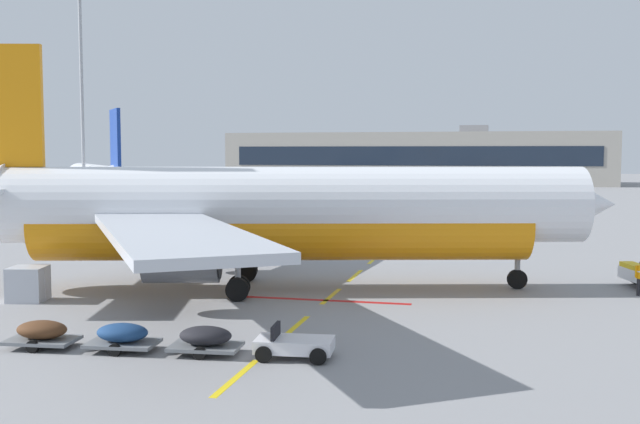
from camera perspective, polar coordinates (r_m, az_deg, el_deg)
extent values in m
cube|color=yellow|center=(23.95, -6.35, -12.31)|extent=(0.24, 4.00, 0.01)
cube|color=yellow|center=(30.31, -1.90, -8.67)|extent=(0.24, 4.00, 0.01)
cube|color=yellow|center=(36.57, 0.84, -6.37)|extent=(0.24, 4.00, 0.01)
cube|color=yellow|center=(42.53, 2.65, -4.82)|extent=(0.24, 4.00, 0.01)
cube|color=yellow|center=(48.97, 4.09, -3.58)|extent=(0.24, 4.00, 0.01)
cube|color=yellow|center=(54.73, 5.09, -2.72)|extent=(0.24, 4.00, 0.01)
cube|color=yellow|center=(61.09, 5.96, -1.97)|extent=(0.24, 4.00, 0.01)
cube|color=yellow|center=(67.01, 6.62, -1.40)|extent=(0.24, 4.00, 0.01)
cube|color=yellow|center=(73.31, 7.21, -0.89)|extent=(0.24, 4.00, 0.01)
cube|color=yellow|center=(80.38, 7.76, -0.41)|extent=(0.24, 4.00, 0.01)
cube|color=yellow|center=(86.34, 8.15, -0.08)|extent=(0.24, 4.00, 0.01)
cube|color=yellow|center=(93.42, 8.55, 0.27)|extent=(0.24, 4.00, 0.01)
cube|color=yellow|center=(99.76, 8.86, 0.54)|extent=(0.24, 4.00, 0.01)
cube|color=#B21414|center=(35.55, 0.46, -6.69)|extent=(8.00, 0.40, 0.01)
cylinder|color=white|center=(37.79, -2.88, 0.56)|extent=(30.11, 11.09, 3.80)
cylinder|color=orange|center=(37.88, -2.87, -1.02)|extent=(24.61, 9.41, 3.50)
cone|color=white|center=(40.19, 19.11, 0.55)|extent=(4.31, 4.47, 3.72)
cube|color=#192333|center=(39.80, 17.71, 1.51)|extent=(2.25, 3.16, 0.60)
cube|color=white|center=(43.94, -22.27, 1.78)|extent=(4.68, 6.99, 0.24)
cube|color=#B7BCC6|center=(46.58, -7.40, 0.70)|extent=(6.28, 17.36, 0.36)
cube|color=#B7BCC6|center=(29.81, -11.10, -1.52)|extent=(13.39, 16.82, 0.36)
cylinder|color=#4C4F54|center=(43.75, -8.02, -1.46)|extent=(3.62, 2.82, 2.10)
cylinder|color=black|center=(43.58, -5.93, -1.47)|extent=(0.56, 1.76, 1.79)
cylinder|color=#4C4F54|center=(32.95, -10.40, -3.48)|extent=(3.62, 2.82, 2.10)
cylinder|color=black|center=(32.72, -7.63, -3.50)|extent=(0.56, 1.76, 1.79)
cylinder|color=gray|center=(39.47, 14.70, -3.03)|extent=(0.28, 0.28, 2.67)
cylinder|color=black|center=(39.66, 14.66, -4.93)|extent=(1.03, 0.51, 0.99)
cylinder|color=gray|center=(40.73, -5.55, -2.62)|extent=(0.28, 0.28, 2.61)
cylinder|color=black|center=(41.26, -5.50, -4.36)|extent=(1.15, 0.61, 1.10)
cylinder|color=black|center=(40.57, -5.58, -4.52)|extent=(1.15, 0.61, 1.10)
cylinder|color=gray|center=(35.60, -6.23, -3.67)|extent=(0.28, 0.28, 2.61)
cylinder|color=black|center=(36.15, -6.16, -5.64)|extent=(1.15, 0.61, 1.10)
cylinder|color=black|center=(35.46, -6.27, -5.84)|extent=(1.15, 0.61, 1.10)
cube|color=yellow|center=(41.51, 22.83, -3.85)|extent=(1.38, 2.62, 0.24)
cylinder|color=black|center=(43.16, 22.85, -4.44)|extent=(0.98, 0.64, 0.90)
cylinder|color=white|center=(85.65, -16.55, 2.32)|extent=(19.31, 23.26, 3.40)
cylinder|color=navy|center=(85.69, -16.53, 1.69)|extent=(16.00, 19.16, 3.13)
cone|color=white|center=(98.98, -17.68, 2.57)|extent=(4.55, 4.52, 3.33)
cone|color=white|center=(71.74, -14.93, 2.29)|extent=(4.59, 4.74, 2.89)
cube|color=#192333|center=(98.03, -17.61, 2.90)|extent=(2.89, 2.70, 0.54)
cube|color=navy|center=(73.24, -15.20, 5.42)|extent=(2.68, 3.29, 5.37)
cube|color=white|center=(72.22, -17.30, 2.45)|extent=(6.27, 5.79, 0.21)
cube|color=white|center=(73.19, -12.85, 2.57)|extent=(6.27, 5.79, 0.21)
cube|color=#B7BCC6|center=(81.36, -21.48, 1.78)|extent=(15.77, 8.98, 0.32)
cube|color=#B7BCC6|center=(83.63, -11.02, 2.08)|extent=(11.79, 15.12, 0.32)
cylinder|color=#4C4F54|center=(81.50, -19.57, 0.93)|extent=(3.24, 3.41, 1.88)
cylinder|color=black|center=(82.92, -19.66, 0.98)|extent=(1.32, 1.07, 1.60)
cylinder|color=#4C4F54|center=(82.97, -12.79, 1.14)|extent=(3.24, 3.41, 1.88)
cylinder|color=black|center=(84.37, -12.99, 1.19)|extent=(1.32, 1.07, 1.60)
cylinder|color=gray|center=(96.29, -17.43, 1.21)|extent=(0.25, 0.25, 2.38)
cylinder|color=black|center=(96.36, -17.42, 0.50)|extent=(0.74, 0.85, 0.89)
cylinder|color=gray|center=(83.68, -17.91, 0.74)|extent=(0.25, 0.25, 2.33)
cylinder|color=black|center=(83.73, -18.10, -0.07)|extent=(0.85, 0.97, 0.98)
cylinder|color=black|center=(83.80, -17.68, -0.05)|extent=(0.85, 0.97, 0.98)
cylinder|color=gray|center=(84.37, -14.78, 0.84)|extent=(0.25, 0.25, 2.33)
cylinder|color=black|center=(84.39, -14.97, 0.04)|extent=(0.85, 0.97, 0.98)
cylinder|color=black|center=(84.50, -14.55, 0.05)|extent=(0.85, 0.97, 0.98)
cube|color=silver|center=(25.82, -1.93, -9.98)|extent=(2.71, 1.62, 0.44)
cube|color=black|center=(25.84, -3.37, -9.06)|extent=(0.22, 1.13, 0.56)
cylinder|color=black|center=(26.39, 0.32, -10.06)|extent=(0.57, 0.23, 0.56)
cylinder|color=black|center=(25.05, -0.14, -10.86)|extent=(0.57, 0.23, 0.56)
cylinder|color=black|center=(26.70, -3.61, -9.90)|extent=(0.57, 0.23, 0.56)
cylinder|color=black|center=(25.38, -4.28, -10.67)|extent=(0.57, 0.23, 0.56)
cube|color=slate|center=(26.57, -8.63, -10.01)|extent=(2.52, 1.70, 0.12)
ellipsoid|color=black|center=(26.48, -8.64, -9.21)|extent=(1.92, 1.35, 0.64)
cylinder|color=black|center=(27.22, -8.20, -9.78)|extent=(0.45, 0.18, 0.44)
cylinder|color=black|center=(25.97, -9.07, -10.50)|extent=(0.45, 0.18, 0.44)
cube|color=slate|center=(27.58, -14.68, -9.57)|extent=(2.52, 1.70, 0.12)
ellipsoid|color=navy|center=(27.49, -14.70, -8.80)|extent=(1.92, 1.35, 0.64)
cylinder|color=black|center=(28.20, -14.14, -9.37)|extent=(0.45, 0.18, 0.44)
cylinder|color=black|center=(27.00, -15.25, -10.02)|extent=(0.45, 0.18, 0.44)
cube|color=slate|center=(28.86, -20.24, -9.07)|extent=(2.52, 1.70, 0.12)
ellipsoid|color=#4C2D19|center=(28.78, -20.26, -8.33)|extent=(1.92, 1.35, 0.64)
cylinder|color=black|center=(29.45, -19.60, -8.90)|extent=(0.45, 0.18, 0.44)
cylinder|color=black|center=(28.31, -20.90, -9.48)|extent=(0.45, 0.18, 0.44)
cylinder|color=#232328|center=(39.72, 22.91, -5.23)|extent=(0.16, 0.16, 0.85)
cylinder|color=orange|center=(39.44, 22.75, -4.16)|extent=(0.09, 0.09, 0.58)
cube|color=#B7BCC6|center=(37.84, -21.19, -5.08)|extent=(1.90, 1.87, 1.60)
cube|color=silver|center=(37.84, -21.19, -5.08)|extent=(1.59, 0.39, 1.36)
cylinder|color=slate|center=(84.95, -17.33, -0.11)|extent=(0.70, 0.70, 0.60)
cylinder|color=#9EA0A5|center=(84.83, -17.52, 7.68)|extent=(0.36, 0.36, 23.68)
cube|color=#9E998E|center=(168.56, 7.36, 4.06)|extent=(81.48, 22.94, 11.00)
cube|color=#192333|center=(157.10, 6.92, 4.23)|extent=(74.97, 0.12, 3.96)
cube|color=gray|center=(167.79, 11.56, 6.15)|extent=(6.00, 5.00, 1.60)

